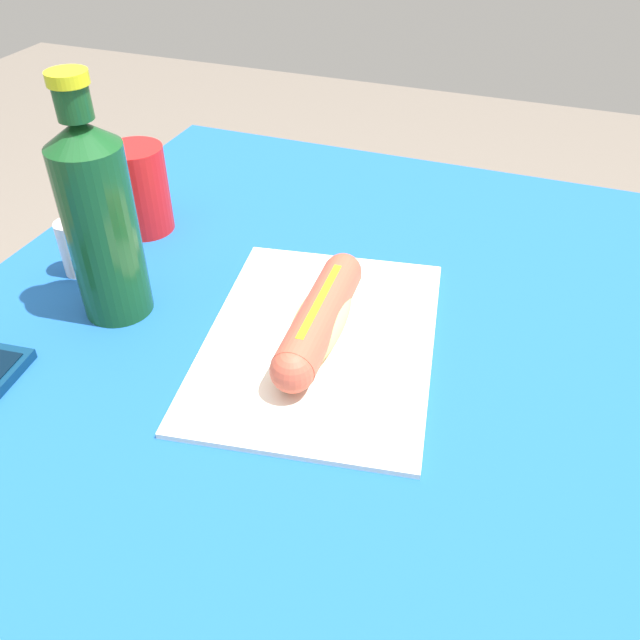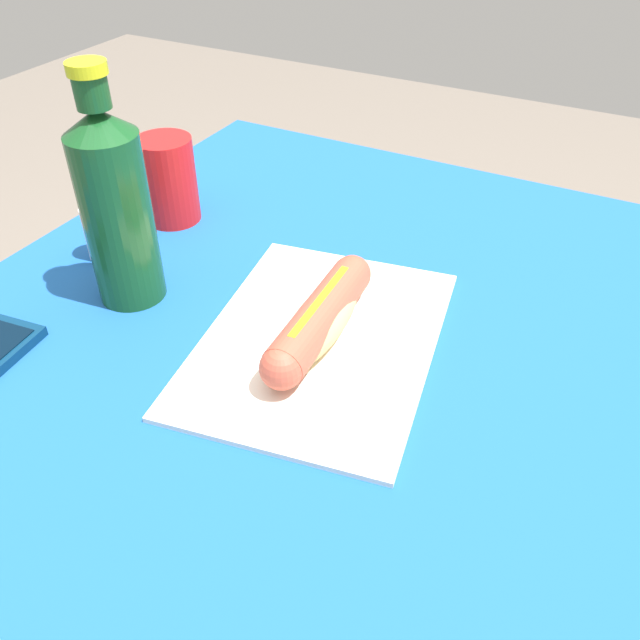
% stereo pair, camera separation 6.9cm
% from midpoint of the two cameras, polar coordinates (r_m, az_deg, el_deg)
% --- Properties ---
extents(dining_table, '(0.99, 0.81, 0.74)m').
position_cam_midpoint_polar(dining_table, '(0.82, -4.16, -10.05)').
color(dining_table, brown).
rests_on(dining_table, ground).
extents(paper_wrapper, '(0.36, 0.29, 0.01)m').
position_cam_midpoint_polar(paper_wrapper, '(0.71, -2.79, -1.84)').
color(paper_wrapper, silver).
rests_on(paper_wrapper, dining_table).
extents(hot_dog, '(0.22, 0.06, 0.05)m').
position_cam_midpoint_polar(hot_dog, '(0.69, -2.87, 0.03)').
color(hot_dog, '#DBB26B').
rests_on(hot_dog, paper_wrapper).
extents(soda_bottle, '(0.08, 0.08, 0.27)m').
position_cam_midpoint_polar(soda_bottle, '(0.74, -21.03, 8.11)').
color(soda_bottle, '#14471E').
rests_on(soda_bottle, dining_table).
extents(drinking_cup, '(0.07, 0.07, 0.12)m').
position_cam_midpoint_polar(drinking_cup, '(0.92, -17.37, 10.59)').
color(drinking_cup, red).
rests_on(drinking_cup, dining_table).
extents(salt_shaker, '(0.04, 0.04, 0.07)m').
position_cam_midpoint_polar(salt_shaker, '(0.86, -22.53, 5.68)').
color(salt_shaker, silver).
rests_on(salt_shaker, dining_table).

